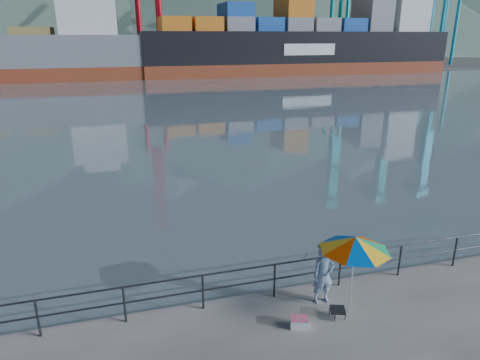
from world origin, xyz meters
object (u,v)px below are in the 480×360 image
fisherman (323,275)px  container_ship (307,41)px  cooler_bag (299,323)px  beach_umbrella (355,244)px

fisherman → container_ship: bearing=68.6°
container_ship → fisherman: bearing=-114.1°
fisherman → cooler_bag: size_ratio=3.88×
beach_umbrella → cooler_bag: beach_umbrella is taller
beach_umbrella → container_ship: (31.08, 71.24, 3.85)m
fisherman → container_ship: (31.56, 70.61, 5.02)m
cooler_bag → beach_umbrella: bearing=26.8°
beach_umbrella → fisherman: bearing=127.1°
fisherman → beach_umbrella: 1.41m
beach_umbrella → container_ship: container_ship is taller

